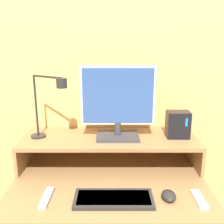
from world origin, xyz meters
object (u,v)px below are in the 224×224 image
object	(u,v)px
desk_lamp	(48,102)
remote_secondary	(198,199)
router_dock	(177,124)
keyboard	(113,199)
monitor	(117,103)
remote_control	(46,198)
mouse	(168,195)

from	to	relation	value
desk_lamp	remote_secondary	world-z (taller)	desk_lamp
router_dock	keyboard	size ratio (longest dim) A/B	0.42
monitor	desk_lamp	size ratio (longest dim) A/B	1.14
router_dock	remote_control	world-z (taller)	router_dock
router_dock	remote_control	distance (m)	0.80
desk_lamp	remote_control	bearing A→B (deg)	-83.76
router_dock	mouse	world-z (taller)	router_dock
mouse	router_dock	bearing A→B (deg)	72.43
remote_control	remote_secondary	size ratio (longest dim) A/B	1.16
monitor	mouse	xyz separation A→B (m)	(0.23, -0.35, -0.36)
desk_lamp	router_dock	distance (m)	0.73
monitor	remote_secondary	world-z (taller)	monitor
desk_lamp	keyboard	world-z (taller)	desk_lamp
monitor	keyboard	world-z (taller)	monitor
keyboard	remote_control	world-z (taller)	keyboard
mouse	keyboard	bearing A→B (deg)	-177.08
monitor	remote_secondary	size ratio (longest dim) A/B	2.92
monitor	remote_control	xyz separation A→B (m)	(-0.34, -0.35, -0.37)
router_dock	keyboard	distance (m)	0.57
desk_lamp	router_dock	bearing A→B (deg)	4.16
keyboard	remote_secondary	xyz separation A→B (m)	(0.39, -0.00, -0.00)
desk_lamp	mouse	bearing A→B (deg)	-26.94
router_dock	remote_secondary	xyz separation A→B (m)	(0.02, -0.37, -0.24)
monitor	remote_control	distance (m)	0.61
keyboard	monitor	bearing A→B (deg)	86.04
monitor	keyboard	xyz separation A→B (m)	(-0.03, -0.36, -0.37)
monitor	mouse	size ratio (longest dim) A/B	4.51
desk_lamp	mouse	size ratio (longest dim) A/B	3.94
monitor	remote_secondary	distance (m)	0.63
remote_control	remote_secondary	world-z (taller)	same
keyboard	mouse	world-z (taller)	mouse
router_dock	remote_secondary	distance (m)	0.44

